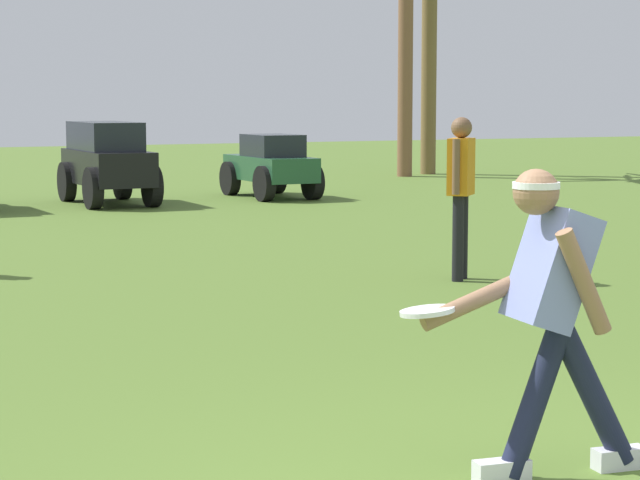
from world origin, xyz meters
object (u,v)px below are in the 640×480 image
frisbee_thrower (551,306)px  parked_car_slot_d (271,165)px  palm_tree_far_left (406,14)px  frisbee_in_flight (427,311)px  parked_car_slot_c (107,160)px  palm_tree_left_of_centre (429,20)px  teammate_midfield (461,182)px

frisbee_thrower → parked_car_slot_d: size_ratio=0.65×
palm_tree_far_left → frisbee_in_flight: bearing=-119.0°
parked_car_slot_c → palm_tree_far_left: (7.90, 4.13, 2.82)m
frisbee_thrower → palm_tree_left_of_centre: bearing=61.1°
palm_tree_far_left → parked_car_slot_d: bearing=-140.6°
frisbee_in_flight → palm_tree_far_left: (10.64, 19.17, 2.76)m
frisbee_thrower → palm_tree_far_left: bearing=62.4°
teammate_midfield → palm_tree_left_of_centre: (8.08, 14.43, 2.51)m
frisbee_thrower → parked_car_slot_c: bearing=81.7°
parked_car_slot_d → palm_tree_far_left: (4.96, 4.07, 2.97)m
frisbee_in_flight → teammate_midfield: 6.27m
parked_car_slot_c → parked_car_slot_d: 2.95m
parked_car_slot_c → palm_tree_far_left: bearing=27.6°
frisbee_thrower → parked_car_slot_d: (5.18, 15.36, -0.24)m
frisbee_thrower → palm_tree_left_of_centre: size_ratio=0.24×
parked_car_slot_c → palm_tree_left_of_centre: (8.78, 4.63, 2.73)m
palm_tree_far_left → teammate_midfield: bearing=-117.4°
teammate_midfield → parked_car_slot_d: size_ratio=0.71×
frisbee_in_flight → parked_car_slot_c: (2.74, 15.04, -0.05)m
frisbee_thrower → frisbee_in_flight: frisbee_thrower is taller
parked_car_slot_d → palm_tree_left_of_centre: (5.84, 4.57, 2.89)m
frisbee_thrower → parked_car_slot_d: frisbee_thrower is taller
frisbee_in_flight → parked_car_slot_c: 15.29m
teammate_midfield → parked_car_slot_d: (2.25, 9.86, -0.38)m
teammate_midfield → palm_tree_far_left: size_ratio=0.27×
parked_car_slot_c → parked_car_slot_d: size_ratio=1.09×
parked_car_slot_c → palm_tree_left_of_centre: size_ratio=0.41×
parked_car_slot_d → palm_tree_left_of_centre: size_ratio=0.37×
parked_car_slot_d → palm_tree_far_left: bearing=39.4°
frisbee_in_flight → palm_tree_far_left: bearing=61.0°
frisbee_thrower → palm_tree_far_left: 22.08m
frisbee_in_flight → parked_car_slot_d: 16.13m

